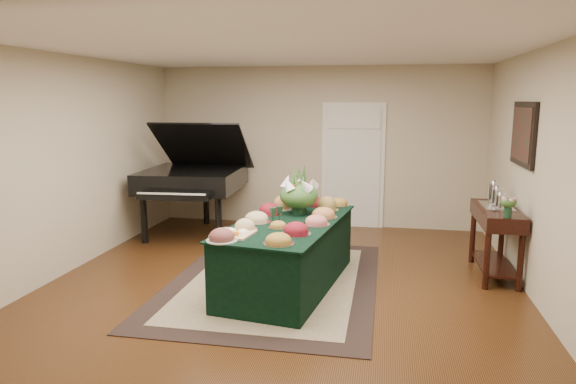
% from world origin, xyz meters
% --- Properties ---
extents(ground, '(6.00, 6.00, 0.00)m').
position_xyz_m(ground, '(0.00, 0.00, 0.00)').
color(ground, black).
rests_on(ground, ground).
extents(area_rug, '(2.41, 3.38, 0.01)m').
position_xyz_m(area_rug, '(-0.12, 0.04, 0.01)').
color(area_rug, black).
rests_on(area_rug, ground).
extents(kitchen_doorway, '(1.05, 0.07, 2.10)m').
position_xyz_m(kitchen_doorway, '(0.60, 2.97, 1.02)').
color(kitchen_doorway, silver).
rests_on(kitchen_doorway, ground).
extents(buffet_table, '(1.36, 2.36, 0.78)m').
position_xyz_m(buffet_table, '(0.07, -0.07, 0.39)').
color(buffet_table, black).
rests_on(buffet_table, ground).
extents(food_platters, '(1.27, 2.28, 0.14)m').
position_xyz_m(food_platters, '(0.08, 0.05, 0.83)').
color(food_platters, silver).
rests_on(food_platters, buffet_table).
extents(cutting_board, '(0.43, 0.43, 0.10)m').
position_xyz_m(cutting_board, '(-0.37, -0.74, 0.81)').
color(cutting_board, tan).
rests_on(cutting_board, buffet_table).
extents(green_goblets, '(0.13, 0.16, 0.18)m').
position_xyz_m(green_goblets, '(-0.05, -0.13, 0.87)').
color(green_goblets, '#14331F').
rests_on(green_goblets, buffet_table).
extents(floral_centerpiece, '(0.49, 0.49, 0.49)m').
position_xyz_m(floral_centerpiece, '(0.13, 0.34, 1.06)').
color(floral_centerpiece, '#14331F').
rests_on(floral_centerpiece, buffet_table).
extents(grand_piano, '(1.67, 1.87, 1.81)m').
position_xyz_m(grand_piano, '(-1.86, 1.98, 0.91)').
color(grand_piano, black).
rests_on(grand_piano, ground).
extents(wicker_basket, '(0.39, 0.39, 0.25)m').
position_xyz_m(wicker_basket, '(-1.06, 1.47, 0.12)').
color(wicker_basket, '#90603A').
rests_on(wicker_basket, ground).
extents(mahogany_sideboard, '(0.45, 1.19, 0.85)m').
position_xyz_m(mahogany_sideboard, '(2.50, 0.77, 0.66)').
color(mahogany_sideboard, black).
rests_on(mahogany_sideboard, ground).
extents(tea_service, '(0.34, 0.58, 0.30)m').
position_xyz_m(tea_service, '(2.50, 0.89, 0.97)').
color(tea_service, silver).
rests_on(tea_service, mahogany_sideboard).
extents(pink_bouquet, '(0.19, 0.19, 0.25)m').
position_xyz_m(pink_bouquet, '(2.50, 0.25, 1.02)').
color(pink_bouquet, '#14331F').
rests_on(pink_bouquet, mahogany_sideboard).
extents(wall_painting, '(0.05, 0.95, 0.75)m').
position_xyz_m(wall_painting, '(2.72, 0.77, 1.75)').
color(wall_painting, black).
rests_on(wall_painting, ground).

